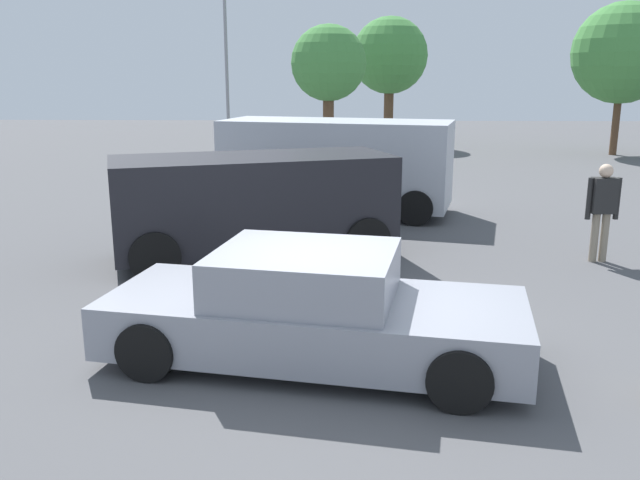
# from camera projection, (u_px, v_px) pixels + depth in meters

# --- Properties ---
(ground_plane) EXTENTS (80.00, 80.00, 0.00)m
(ground_plane) POSITION_uv_depth(u_px,v_px,m) (329.00, 356.00, 7.63)
(ground_plane) COLOR #515154
(sedan_foreground) EXTENTS (4.87, 2.59, 1.28)m
(sedan_foreground) POSITION_uv_depth(u_px,v_px,m) (312.00, 310.00, 7.40)
(sedan_foreground) COLOR gray
(sedan_foreground) RESTS_ON ground_plane
(van_white) EXTENTS (5.51, 3.21, 2.12)m
(van_white) POSITION_uv_depth(u_px,v_px,m) (337.00, 163.00, 15.38)
(van_white) COLOR #B2B7C1
(van_white) RESTS_ON ground_plane
(suv_dark) EXTENTS (5.07, 3.32, 1.79)m
(suv_dark) POSITION_uv_depth(u_px,v_px,m) (254.00, 202.00, 11.50)
(suv_dark) COLOR black
(suv_dark) RESTS_ON ground_plane
(pedestrian) EXTENTS (0.57, 0.26, 1.69)m
(pedestrian) POSITION_uv_depth(u_px,v_px,m) (603.00, 204.00, 11.26)
(pedestrian) COLOR gray
(pedestrian) RESTS_ON ground_plane
(light_post_near) EXTENTS (0.44, 0.44, 7.18)m
(light_post_near) POSITION_uv_depth(u_px,v_px,m) (226.00, 34.00, 27.94)
(light_post_near) COLOR gray
(light_post_near) RESTS_ON ground_plane
(tree_back_left) EXTENTS (3.34, 3.34, 5.62)m
(tree_back_left) POSITION_uv_depth(u_px,v_px,m) (390.00, 56.00, 29.34)
(tree_back_left) COLOR brown
(tree_back_left) RESTS_ON ground_plane
(tree_back_center) EXTENTS (3.88, 3.88, 5.88)m
(tree_back_center) POSITION_uv_depth(u_px,v_px,m) (623.00, 53.00, 25.77)
(tree_back_center) COLOR brown
(tree_back_center) RESTS_ON ground_plane
(tree_back_right) EXTENTS (2.77, 2.77, 4.93)m
(tree_back_right) POSITION_uv_depth(u_px,v_px,m) (329.00, 64.00, 24.37)
(tree_back_right) COLOR brown
(tree_back_right) RESTS_ON ground_plane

